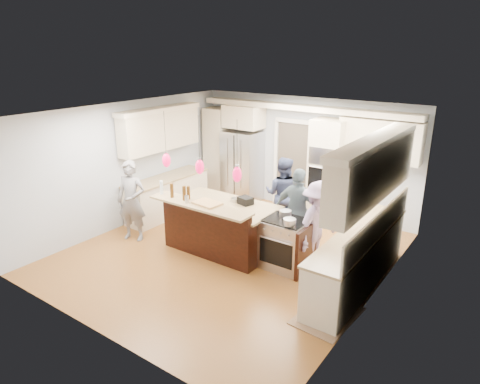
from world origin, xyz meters
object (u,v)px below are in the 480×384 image
Objects in this scene: refrigerator at (242,166)px; person_far_left at (283,194)px; kitchen_island at (221,226)px; person_bar_end at (132,201)px; island_range at (287,244)px.

person_far_left is (1.80, -1.06, -0.09)m from refrigerator.
person_bar_end reaches higher than kitchen_island.
island_range is 1.73m from person_far_left.
person_far_left is (0.49, 1.51, 0.32)m from kitchen_island.
island_range is 0.55× the size of person_bar_end.
refrigerator reaches higher than person_bar_end.
kitchen_island is 1.91m from person_bar_end.
person_far_left is at bearing 71.82° from kitchen_island.
refrigerator is at bearing -43.53° from person_far_left.
person_bar_end is 1.03× the size of person_far_left.
refrigerator is 1.08× the size of person_bar_end.
kitchen_island reaches higher than island_range.
refrigerator is at bearing 116.87° from kitchen_island.
refrigerator is at bearing 62.16° from person_bar_end.
kitchen_island is 1.41m from island_range.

